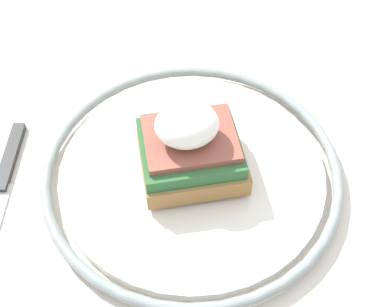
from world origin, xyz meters
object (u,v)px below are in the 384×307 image
at_px(plate, 192,172).
at_px(sandwich, 190,146).
at_px(knife, 0,190).
at_px(fork, 377,156).

relative_size(plate, sandwich, 2.48).
relative_size(plate, knife, 1.48).
height_order(plate, sandwich, sandwich).
distance_m(sandwich, knife, 0.18).
distance_m(plate, knife, 0.18).
distance_m(fork, knife, 0.36).
xyz_separation_m(plate, sandwich, (0.00, -0.00, 0.03)).
bearing_deg(sandwich, fork, 176.54).
relative_size(fork, knife, 0.80).
distance_m(sandwich, fork, 0.19).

